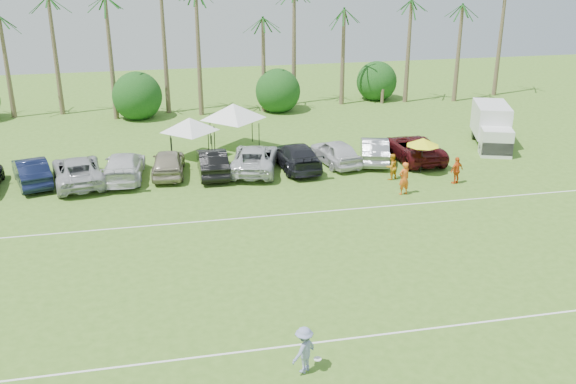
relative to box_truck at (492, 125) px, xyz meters
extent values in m
plane|color=#467021|center=(-18.97, -23.34, -1.58)|extent=(120.00, 120.00, 0.00)
cube|color=white|center=(-18.97, -21.34, -1.57)|extent=(80.00, 0.10, 0.01)
cube|color=white|center=(-18.97, -9.34, -1.57)|extent=(80.00, 0.10, 0.01)
cone|color=brown|center=(-30.97, 14.66, 3.42)|extent=(0.44, 0.44, 10.00)
cone|color=brown|center=(-26.97, 14.66, 3.92)|extent=(0.44, 0.44, 11.00)
cone|color=brown|center=(-22.97, 14.66, 2.42)|extent=(0.44, 0.44, 8.00)
cone|color=brown|center=(-18.97, 14.66, 2.92)|extent=(0.44, 0.44, 9.00)
cone|color=brown|center=(-14.97, 14.66, 3.42)|extent=(0.44, 0.44, 10.00)
cone|color=brown|center=(-10.97, 14.66, 3.92)|extent=(0.44, 0.44, 11.00)
cone|color=brown|center=(-5.97, 14.66, 2.42)|extent=(0.44, 0.44, 8.00)
cone|color=brown|center=(-0.97, 14.66, 2.92)|extent=(0.44, 0.44, 9.00)
cone|color=brown|center=(4.03, 14.66, 3.42)|extent=(0.44, 0.44, 10.00)
cone|color=brown|center=(8.03, 14.66, 3.92)|extent=(0.44, 0.44, 11.00)
cylinder|color=brown|center=(-24.97, 15.66, -0.88)|extent=(0.30, 0.30, 1.40)
sphere|color=#113D12|center=(-24.97, 15.66, 0.22)|extent=(4.00, 4.00, 4.00)
cylinder|color=brown|center=(-12.97, 15.66, -0.88)|extent=(0.30, 0.30, 1.40)
sphere|color=#113D12|center=(-12.97, 15.66, 0.22)|extent=(4.00, 4.00, 4.00)
cylinder|color=brown|center=(-2.97, 15.66, -0.88)|extent=(0.30, 0.30, 1.40)
sphere|color=#113D12|center=(-2.97, 15.66, 0.22)|extent=(4.00, 4.00, 4.00)
imported|color=orange|center=(-9.73, -7.75, -0.60)|extent=(0.82, 0.65, 1.97)
imported|color=orange|center=(-9.51, -5.16, -0.76)|extent=(0.97, 0.87, 1.64)
imported|color=#E45A19|center=(-5.90, -6.70, -0.74)|extent=(1.07, 0.75, 1.69)
cube|color=white|center=(0.24, 0.68, 0.26)|extent=(3.49, 4.63, 2.24)
cube|color=white|center=(-0.72, -2.02, -0.64)|extent=(2.48, 2.21, 1.88)
cube|color=black|center=(-0.94, -2.66, -0.91)|extent=(2.03, 0.94, 0.90)
cube|color=#E5590C|center=(1.30, 0.30, -0.15)|extent=(0.50, 1.36, 0.81)
cylinder|color=black|center=(-1.50, -1.56, -1.18)|extent=(0.52, 0.85, 0.81)
cylinder|color=black|center=(0.19, -2.15, -1.18)|extent=(0.52, 0.85, 0.81)
cylinder|color=black|center=(-0.25, 1.99, -1.18)|extent=(0.52, 0.85, 0.81)
cylinder|color=black|center=(1.44, 1.39, -1.18)|extent=(0.52, 0.85, 0.81)
cylinder|color=black|center=(-22.70, 0.46, -0.64)|extent=(0.06, 0.06, 1.89)
cylinder|color=black|center=(-20.07, 0.46, -0.64)|extent=(0.06, 0.06, 1.89)
cylinder|color=black|center=(-22.70, 3.09, -0.64)|extent=(0.06, 0.06, 1.89)
cylinder|color=black|center=(-20.07, 3.09, -0.64)|extent=(0.06, 0.06, 1.89)
pyramid|color=white|center=(-21.38, 1.77, 1.25)|extent=(4.08, 4.08, 0.94)
cylinder|color=black|center=(-19.77, 1.72, -0.48)|extent=(0.06, 0.06, 2.20)
cylinder|color=black|center=(-16.67, 1.72, -0.48)|extent=(0.06, 0.06, 2.20)
cylinder|color=black|center=(-19.77, 4.82, -0.48)|extent=(0.06, 0.06, 2.20)
cylinder|color=black|center=(-16.67, 4.82, -0.48)|extent=(0.06, 0.06, 2.20)
pyramid|color=white|center=(-18.22, 3.27, 1.72)|extent=(4.75, 4.75, 1.10)
cylinder|color=black|center=(-7.27, -4.55, -0.53)|extent=(0.05, 0.05, 2.11)
cone|color=#EEF519|center=(-7.27, -4.55, 0.53)|extent=(2.11, 2.11, 0.48)
imported|color=#808AB5|center=(-19.27, -22.86, -0.73)|extent=(1.25, 1.18, 1.70)
cylinder|color=white|center=(-18.82, -22.99, -1.07)|extent=(0.27, 0.27, 0.03)
imported|color=#101734|center=(-31.21, -1.46, -0.75)|extent=(3.14, 5.34, 1.66)
imported|color=#ADADB0|center=(-28.48, -1.92, -0.75)|extent=(3.75, 6.36, 1.66)
imported|color=silver|center=(-25.75, -1.64, -0.75)|extent=(2.73, 5.88, 1.66)
imported|color=gray|center=(-23.02, -1.46, -0.75)|extent=(2.38, 5.03, 1.66)
imported|color=black|center=(-20.29, -1.94, -0.75)|extent=(1.81, 5.06, 1.66)
imported|color=silver|center=(-17.56, -1.78, -0.75)|extent=(4.19, 6.48, 1.66)
imported|color=black|center=(-14.82, -1.86, -0.75)|extent=(2.66, 5.85, 1.66)
imported|color=silver|center=(-12.09, -1.55, -0.75)|extent=(2.79, 5.15, 1.66)
imported|color=gray|center=(-9.36, -1.51, -0.75)|extent=(3.10, 5.33, 1.66)
imported|color=#490F12|center=(-6.63, -1.73, -0.75)|extent=(2.77, 5.98, 1.66)
camera|label=1|loc=(-23.59, -40.63, 11.99)|focal=40.00mm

